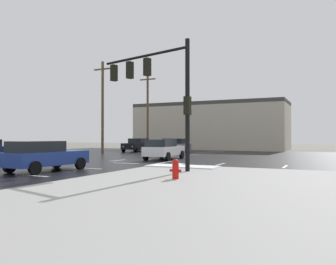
% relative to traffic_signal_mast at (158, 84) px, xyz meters
% --- Properties ---
extents(ground_plane, '(120.00, 120.00, 0.00)m').
position_rel_traffic_signal_mast_xyz_m(ground_plane, '(-4.29, 5.63, -4.61)').
color(ground_plane, slate).
extents(road_asphalt, '(44.00, 44.00, 0.02)m').
position_rel_traffic_signal_mast_xyz_m(road_asphalt, '(-4.29, 5.63, -4.60)').
color(road_asphalt, black).
rests_on(road_asphalt, ground_plane).
extents(sidewalk_corner, '(18.00, 18.00, 0.14)m').
position_rel_traffic_signal_mast_xyz_m(sidewalk_corner, '(7.71, -6.37, -4.54)').
color(sidewalk_corner, '#9E9E99').
rests_on(sidewalk_corner, ground_plane).
extents(snow_strip_curbside, '(4.00, 1.60, 0.06)m').
position_rel_traffic_signal_mast_xyz_m(snow_strip_curbside, '(0.71, 1.63, -4.44)').
color(snow_strip_curbside, white).
rests_on(snow_strip_curbside, sidewalk_corner).
extents(lane_markings, '(36.15, 36.15, 0.01)m').
position_rel_traffic_signal_mast_xyz_m(lane_markings, '(-3.08, 4.26, -4.59)').
color(lane_markings, silver).
rests_on(lane_markings, road_asphalt).
extents(traffic_signal_mast, '(5.98, 1.74, 6.48)m').
position_rel_traffic_signal_mast_xyz_m(traffic_signal_mast, '(0.00, 0.00, 0.00)').
color(traffic_signal_mast, black).
rests_on(traffic_signal_mast, sidewalk_corner).
extents(fire_hydrant, '(0.48, 0.26, 0.79)m').
position_rel_traffic_signal_mast_xyz_m(fire_hydrant, '(2.59, -3.46, -4.07)').
color(fire_hydrant, red).
rests_on(fire_hydrant, sidewalk_corner).
extents(strip_building_background, '(21.04, 8.00, 6.55)m').
position_rel_traffic_signal_mast_xyz_m(strip_building_background, '(-7.25, 30.51, -1.33)').
color(strip_building_background, '#BCB29E').
rests_on(strip_building_background, ground_plane).
extents(sedan_blue, '(2.18, 4.60, 1.58)m').
position_rel_traffic_signal_mast_xyz_m(sedan_blue, '(-5.22, -2.72, -3.76)').
color(sedan_blue, navy).
rests_on(sedan_blue, road_asphalt).
extents(sedan_grey, '(4.66, 2.36, 1.58)m').
position_rel_traffic_signal_mast_xyz_m(sedan_grey, '(-7.93, 18.73, -3.76)').
color(sedan_grey, slate).
rests_on(sedan_grey, road_asphalt).
extents(sedan_black, '(2.36, 4.66, 1.58)m').
position_rel_traffic_signal_mast_xyz_m(sedan_black, '(-12.61, 19.05, -3.76)').
color(sedan_black, black).
rests_on(sedan_black, road_asphalt).
extents(sedan_white, '(2.25, 4.62, 1.58)m').
position_rel_traffic_signal_mast_xyz_m(sedan_white, '(-3.61, 8.01, -3.76)').
color(sedan_white, white).
rests_on(sedan_white, road_asphalt).
extents(utility_pole_far, '(2.20, 0.28, 9.81)m').
position_rel_traffic_signal_mast_xyz_m(utility_pole_far, '(-13.65, 13.66, 0.51)').
color(utility_pole_far, brown).
rests_on(utility_pole_far, ground_plane).
extents(utility_pole_distant, '(2.20, 0.28, 9.92)m').
position_rel_traffic_signal_mast_xyz_m(utility_pole_distant, '(-12.79, 21.98, 0.57)').
color(utility_pole_distant, brown).
rests_on(utility_pole_distant, ground_plane).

